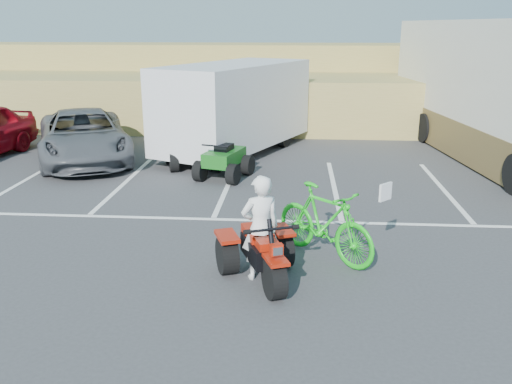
# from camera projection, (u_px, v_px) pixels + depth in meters

# --- Properties ---
(ground) EXTENTS (100.00, 100.00, 0.00)m
(ground) POSITION_uv_depth(u_px,v_px,m) (192.00, 268.00, 9.13)
(ground) COLOR #39393B
(ground) RESTS_ON ground
(parking_stripes) EXTENTS (28.00, 5.16, 0.01)m
(parking_stripes) POSITION_uv_depth(u_px,v_px,m) (259.00, 196.00, 12.94)
(parking_stripes) COLOR white
(parking_stripes) RESTS_ON ground
(grass_embankment) EXTENTS (40.00, 8.50, 3.10)m
(grass_embankment) POSITION_uv_depth(u_px,v_px,m) (258.00, 85.00, 23.46)
(grass_embankment) COLOR #9A8946
(grass_embankment) RESTS_ON ground
(red_trike_atv) EXTENTS (1.76, 2.00, 1.08)m
(red_trike_atv) POSITION_uv_depth(u_px,v_px,m) (263.00, 281.00, 8.66)
(red_trike_atv) COLOR #A11A09
(red_trike_atv) RESTS_ON ground
(rider) EXTENTS (0.73, 0.61, 1.72)m
(rider) POSITION_uv_depth(u_px,v_px,m) (260.00, 228.00, 8.54)
(rider) COLOR white
(rider) RESTS_ON ground
(green_dirt_bike) EXTENTS (1.97, 1.96, 1.30)m
(green_dirt_bike) POSITION_uv_depth(u_px,v_px,m) (324.00, 222.00, 9.37)
(green_dirt_bike) COLOR #14BF19
(green_dirt_bike) RESTS_ON ground
(grey_pickup) EXTENTS (4.45, 5.93, 1.50)m
(grey_pickup) POSITION_uv_depth(u_px,v_px,m) (84.00, 136.00, 16.20)
(grey_pickup) COLOR #4C4F54
(grey_pickup) RESTS_ON ground
(cargo_trailer) EXTENTS (4.65, 6.45, 2.80)m
(cargo_trailer) POSITION_uv_depth(u_px,v_px,m) (235.00, 105.00, 16.98)
(cargo_trailer) COLOR silver
(cargo_trailer) RESTS_ON ground
(rv_motorhome) EXTENTS (4.34, 11.47, 4.02)m
(rv_motorhome) POSITION_uv_depth(u_px,v_px,m) (500.00, 100.00, 16.37)
(rv_motorhome) COLOR silver
(rv_motorhome) RESTS_ON ground
(quad_atv_blue) EXTENTS (1.57, 1.80, 0.99)m
(quad_atv_blue) POSITION_uv_depth(u_px,v_px,m) (188.00, 166.00, 15.70)
(quad_atv_blue) COLOR navy
(quad_atv_blue) RESTS_ON ground
(quad_atv_green) EXTENTS (1.55, 1.82, 1.02)m
(quad_atv_green) POSITION_uv_depth(u_px,v_px,m) (225.00, 178.00, 14.53)
(quad_atv_green) COLOR #155C17
(quad_atv_green) RESTS_ON ground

